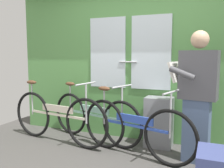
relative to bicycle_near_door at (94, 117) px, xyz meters
name	(u,v)px	position (x,y,z in m)	size (l,w,h in m)	color
train_door_wall	(141,60)	(0.65, 0.35, 0.87)	(4.33, 0.28, 2.38)	#56934C
bicycle_near_door	(94,117)	(0.00, 0.00, 0.00)	(1.69, 0.62, 0.90)	black
bicycle_leaning_behind	(57,117)	(-0.48, -0.27, 0.02)	(1.80, 0.45, 0.94)	black
bicycle_by_pole	(134,128)	(0.74, -0.33, 0.00)	(1.65, 0.59, 0.91)	black
passenger_reading_newspaper	(197,94)	(1.50, -0.21, 0.48)	(0.59, 0.51, 1.61)	slate
trash_bin_by_wall	(159,122)	(0.98, 0.14, -0.01)	(0.39, 0.28, 0.72)	gray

